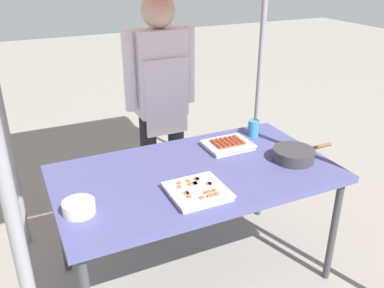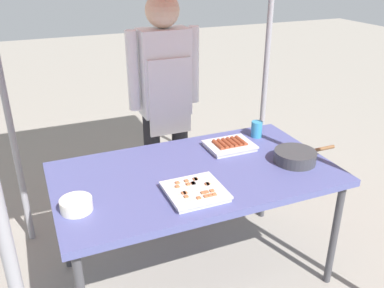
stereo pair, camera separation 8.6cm
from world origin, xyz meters
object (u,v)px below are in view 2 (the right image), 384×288
object	(u,v)px
condiment_bowl	(76,205)
drink_cup_near_edge	(257,129)
stall_table	(195,179)
tray_meat_skewers	(195,191)
vendor_woman	(165,93)
tray_grilled_sausages	(230,145)
cooking_wok	(295,156)

from	to	relation	value
condiment_bowl	drink_cup_near_edge	distance (m)	1.34
stall_table	tray_meat_skewers	size ratio (longest dim) A/B	5.42
stall_table	condiment_bowl	bearing A→B (deg)	-168.37
tray_meat_skewers	vendor_woman	xyz separation A→B (m)	(0.18, 0.96, 0.22)
stall_table	tray_grilled_sausages	bearing A→B (deg)	31.42
cooking_wok	tray_grilled_sausages	bearing A→B (deg)	130.05
condiment_bowl	cooking_wok	bearing A→B (deg)	0.72
stall_table	cooking_wok	world-z (taller)	cooking_wok
cooking_wok	condiment_bowl	xyz separation A→B (m)	(-1.28, -0.02, -0.01)
tray_grilled_sausages	tray_meat_skewers	bearing A→B (deg)	-134.77
vendor_woman	cooking_wok	bearing A→B (deg)	120.96
vendor_woman	tray_grilled_sausages	bearing A→B (deg)	114.45
vendor_woman	stall_table	bearing A→B (deg)	83.73
vendor_woman	tray_meat_skewers	bearing A→B (deg)	79.31
cooking_wok	vendor_woman	world-z (taller)	vendor_woman
tray_grilled_sausages	cooking_wok	bearing A→B (deg)	-49.95
tray_meat_skewers	cooking_wok	bearing A→B (deg)	8.61
tray_meat_skewers	condiment_bowl	world-z (taller)	condiment_bowl
stall_table	cooking_wok	xyz separation A→B (m)	(0.60, -0.13, 0.09)
tray_meat_skewers	condiment_bowl	xyz separation A→B (m)	(-0.59, 0.09, 0.01)
stall_table	cooking_wok	bearing A→B (deg)	-11.89
drink_cup_near_edge	vendor_woman	size ratio (longest dim) A/B	0.07
stall_table	condiment_bowl	xyz separation A→B (m)	(-0.69, -0.14, 0.08)
cooking_wok	vendor_woman	xyz separation A→B (m)	(-0.51, 0.86, 0.20)
tray_grilled_sausages	tray_meat_skewers	world-z (taller)	tray_grilled_sausages
cooking_wok	stall_table	bearing A→B (deg)	168.11
drink_cup_near_edge	vendor_woman	distance (m)	0.69
tray_grilled_sausages	drink_cup_near_edge	xyz separation A→B (m)	(0.25, 0.09, 0.03)
tray_grilled_sausages	stall_table	bearing A→B (deg)	-148.58
tray_grilled_sausages	condiment_bowl	world-z (taller)	condiment_bowl
tray_grilled_sausages	drink_cup_near_edge	distance (m)	0.27
stall_table	vendor_woman	world-z (taller)	vendor_woman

